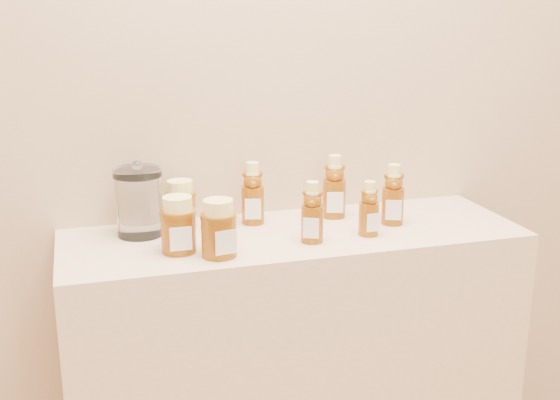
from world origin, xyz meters
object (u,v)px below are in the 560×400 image
object	(u,v)px
display_table	(293,385)
glass_canister	(139,199)
bear_bottle_back_left	(253,189)
bear_bottle_front_left	(312,208)
honey_jar_left	(178,224)

from	to	relation	value
display_table	glass_canister	bearing A→B (deg)	166.32
display_table	bear_bottle_back_left	distance (m)	0.56
bear_bottle_back_left	bear_bottle_front_left	distance (m)	0.22
bear_bottle_front_left	glass_canister	xyz separation A→B (m)	(-0.41, 0.18, 0.01)
display_table	honey_jar_left	distance (m)	0.61
display_table	bear_bottle_front_left	distance (m)	0.54
display_table	glass_canister	world-z (taller)	glass_canister
bear_bottle_back_left	honey_jar_left	distance (m)	0.28
bear_bottle_back_left	bear_bottle_front_left	xyz separation A→B (m)	(0.10, -0.19, -0.01)
display_table	bear_bottle_back_left	bearing A→B (deg)	127.61
glass_canister	bear_bottle_front_left	bearing A→B (deg)	-23.34
glass_canister	honey_jar_left	bearing A→B (deg)	-63.77
bear_bottle_back_left	bear_bottle_front_left	bearing A→B (deg)	-47.54
bear_bottle_back_left	glass_canister	distance (m)	0.30
honey_jar_left	glass_canister	bearing A→B (deg)	117.33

